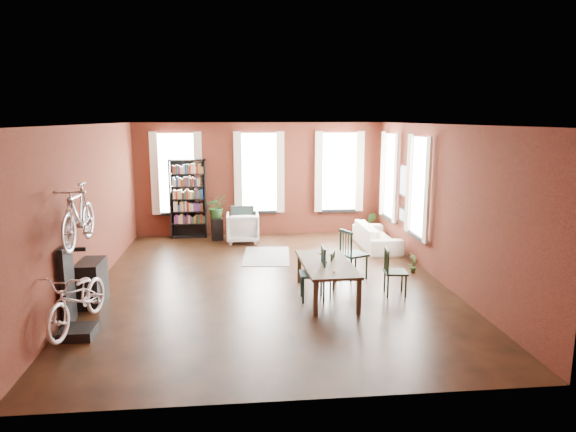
{
  "coord_description": "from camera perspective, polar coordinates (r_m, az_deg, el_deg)",
  "views": [
    {
      "loc": [
        -0.64,
        -10.07,
        3.32
      ],
      "look_at": [
        0.43,
        0.6,
        1.27
      ],
      "focal_mm": 32.0,
      "sensor_mm": 36.0,
      "label": 1
    }
  ],
  "objects": [
    {
      "name": "bike_trainer",
      "position": [
        8.72,
        -22.3,
        -11.86
      ],
      "size": [
        0.52,
        0.52,
        0.15
      ],
      "primitive_type": "cube",
      "rotation": [
        0.0,
        0.0,
        -0.01
      ],
      "color": "black",
      "rests_on": "ground"
    },
    {
      "name": "dining_chair_b",
      "position": [
        9.95,
        4.05,
        -6.21
      ],
      "size": [
        0.49,
        0.49,
        0.81
      ],
      "primitive_type": "cube",
      "rotation": [
        0.0,
        0.0,
        -1.95
      ],
      "color": "#20301C",
      "rests_on": "ground"
    },
    {
      "name": "dining_chair_a",
      "position": [
        9.5,
        2.74,
        -6.44
      ],
      "size": [
        0.48,
        0.48,
        1.0
      ],
      "primitive_type": "cube",
      "rotation": [
        0.0,
        0.0,
        -1.61
      ],
      "color": "#1A393A",
      "rests_on": "ground"
    },
    {
      "name": "dining_chair_d",
      "position": [
        10.85,
        7.31,
        -4.2
      ],
      "size": [
        0.63,
        0.63,
        1.04
      ],
      "primitive_type": "cube",
      "rotation": [
        0.0,
        0.0,
        1.96
      ],
      "color": "#193734",
      "rests_on": "ground"
    },
    {
      "name": "console_table",
      "position": [
        9.98,
        -20.97,
        -6.92
      ],
      "size": [
        0.4,
        0.8,
        0.8
      ],
      "primitive_type": "cube",
      "color": "black",
      "rests_on": "ground"
    },
    {
      "name": "striped_rug",
      "position": [
        12.55,
        -2.41,
        -4.48
      ],
      "size": [
        1.25,
        1.85,
        0.01
      ],
      "primitive_type": "cube",
      "rotation": [
        0.0,
        0.0,
        -0.09
      ],
      "color": "black",
      "rests_on": "ground"
    },
    {
      "name": "cream_sofa",
      "position": [
        13.49,
        9.83,
        -1.79
      ],
      "size": [
        0.61,
        2.08,
        0.81
      ],
      "primitive_type": "imported",
      "rotation": [
        0.0,
        0.0,
        1.57
      ],
      "color": "beige",
      "rests_on": "ground"
    },
    {
      "name": "plant_small",
      "position": [
        11.56,
        13.72,
        -5.76
      ],
      "size": [
        0.47,
        0.46,
        0.16
      ],
      "primitive_type": "imported",
      "rotation": [
        0.0,
        0.0,
        0.82
      ],
      "color": "#2F5321",
      "rests_on": "ground"
    },
    {
      "name": "plant_on_stand",
      "position": [
        14.24,
        -7.92,
        0.75
      ],
      "size": [
        0.67,
        0.72,
        0.51
      ],
      "primitive_type": "imported",
      "rotation": [
        0.0,
        0.0,
        0.14
      ],
      "color": "#214F1F",
      "rests_on": "plant_stand"
    },
    {
      "name": "dining_table",
      "position": [
        9.72,
        4.29,
        -7.07
      ],
      "size": [
        0.96,
        2.0,
        0.67
      ],
      "primitive_type": "cube",
      "rotation": [
        0.0,
        0.0,
        0.03
      ],
      "color": "#4C402D",
      "rests_on": "ground"
    },
    {
      "name": "bicycle_hung",
      "position": [
        8.72,
        -22.43,
        2.19
      ],
      "size": [
        0.47,
        1.0,
        1.66
      ],
      "primitive_type": "imported",
      "color": "#A5A8AD",
      "rests_on": "bike_wall_rack"
    },
    {
      "name": "dining_chair_c",
      "position": [
        9.99,
        11.85,
        -6.1
      ],
      "size": [
        0.45,
        0.45,
        0.9
      ],
      "primitive_type": "cube",
      "rotation": [
        0.0,
        0.0,
        1.47
      ],
      "color": "black",
      "rests_on": "ground"
    },
    {
      "name": "room",
      "position": [
        10.79,
        -0.99,
        4.54
      ],
      "size": [
        9.0,
        9.04,
        3.22
      ],
      "color": "black",
      "rests_on": "ground"
    },
    {
      "name": "white_armchair",
      "position": [
        13.94,
        -5.05,
        -1.12
      ],
      "size": [
        0.86,
        0.8,
        0.88
      ],
      "primitive_type": "imported",
      "rotation": [
        0.0,
        0.0,
        3.14
      ],
      "color": "silver",
      "rests_on": "ground"
    },
    {
      "name": "plant_stand",
      "position": [
        14.31,
        -7.88,
        -1.45
      ],
      "size": [
        0.34,
        0.34,
        0.6
      ],
      "primitive_type": "cube",
      "rotation": [
        0.0,
        0.0,
        0.16
      ],
      "color": "black",
      "rests_on": "ground"
    },
    {
      "name": "plant_by_sofa",
      "position": [
        15.19,
        9.12,
        -1.39
      ],
      "size": [
        0.54,
        0.69,
        0.27
      ],
      "primitive_type": "imported",
      "rotation": [
        0.0,
        0.0,
        -0.38
      ],
      "color": "#2D6227",
      "rests_on": "ground"
    },
    {
      "name": "bike_wall_rack",
      "position": [
        9.12,
        -23.27,
        -7.1
      ],
      "size": [
        0.16,
        0.6,
        1.3
      ],
      "primitive_type": "cube",
      "color": "black",
      "rests_on": "ground"
    },
    {
      "name": "bookshelf",
      "position": [
        14.6,
        -11.03,
        1.9
      ],
      "size": [
        1.0,
        0.32,
        2.2
      ],
      "primitive_type": "cube",
      "color": "black",
      "rests_on": "ground"
    },
    {
      "name": "bicycle_floor",
      "position": [
        8.43,
        -22.5,
        -5.74
      ],
      "size": [
        0.77,
        1.03,
        1.77
      ],
      "primitive_type": "imported",
      "rotation": [
        0.0,
        0.0,
        -0.18
      ],
      "color": "silver",
      "rests_on": "bike_trainer"
    }
  ]
}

